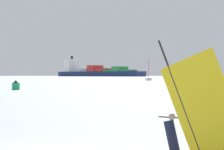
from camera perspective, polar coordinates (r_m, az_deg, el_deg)
windsurfer at (r=12.39m, az=10.25°, el=-7.80°), size 3.55×2.67×3.92m
cargo_ship at (r=652.59m, az=-2.16°, el=0.46°), size 141.22×135.34×36.02m
channel_buoy at (r=69.56m, az=-13.85°, el=-1.50°), size 1.32×1.32×1.70m
small_sailboat at (r=182.29m, az=5.34°, el=-0.48°), size 3.06×9.18×11.36m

